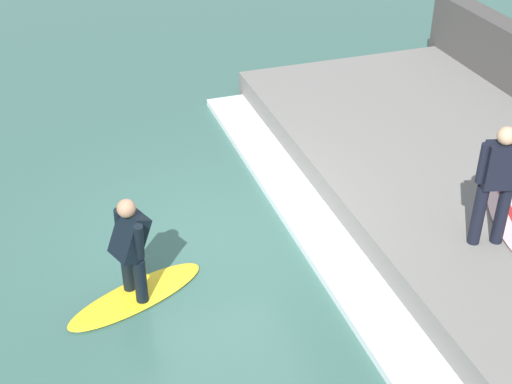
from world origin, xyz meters
The scene contains 6 objects.
ground_plane centered at (0.00, 0.00, 0.00)m, with size 28.00×28.00×0.00m, color #386056.
concrete_ledge centered at (4.00, 0.00, 0.25)m, with size 4.40×9.18×0.50m, color slate.
wave_foam_crest centered at (1.44, 0.00, 0.06)m, with size 0.73×8.72×0.12m, color silver.
surfboard_riding centered at (-1.29, -0.86, 0.03)m, with size 2.02×1.27×0.06m.
surfer_riding centered at (-1.29, -0.86, 0.85)m, with size 0.56×0.62×1.43m.
surfer_waiting_near centered at (3.16, -1.80, 1.44)m, with size 0.55×0.33×1.68m.
Camera 1 is at (-2.08, -7.96, 6.05)m, focal length 50.00 mm.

